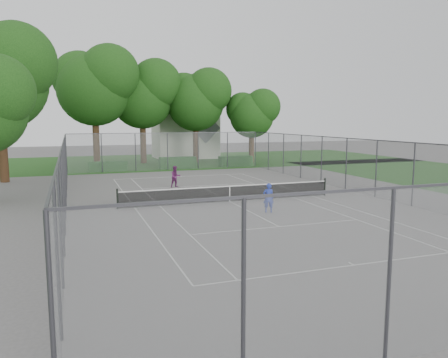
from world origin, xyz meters
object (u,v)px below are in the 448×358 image
object	(u,v)px
house	(185,128)
girl_player	(268,198)
tennis_net	(230,193)
woman_player	(176,177)

from	to	relation	value
house	girl_player	xyz separation A→B (m)	(-4.05, -32.96, -2.96)
tennis_net	girl_player	xyz separation A→B (m)	(0.87, -3.42, 0.25)
tennis_net	house	size ratio (longest dim) A/B	1.39
girl_player	woman_player	distance (m)	10.08
tennis_net	woman_player	world-z (taller)	woman_player
house	tennis_net	bearing A→B (deg)	-99.44
house	girl_player	bearing A→B (deg)	-97.00
tennis_net	girl_player	world-z (taller)	girl_player
tennis_net	house	distance (m)	30.12
tennis_net	house	world-z (taller)	house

